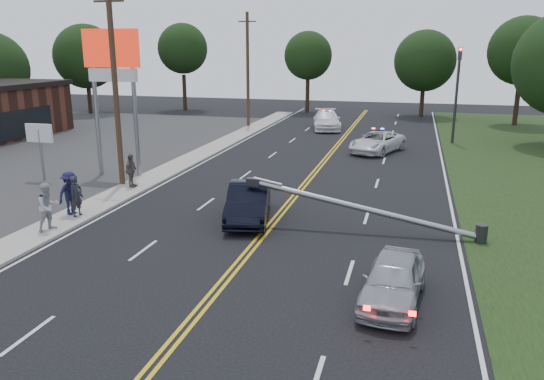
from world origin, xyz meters
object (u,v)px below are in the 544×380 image
(bystander_a, at_px, (76,196))
(bystander_b, at_px, (48,207))
(fallen_streetlight, at_px, (376,211))
(emergency_b, at_px, (327,120))
(traffic_signal, at_px, (457,87))
(small_sign, at_px, (40,138))
(pylon_sign, at_px, (112,67))
(waiting_sedan, at_px, (393,280))
(emergency_a, at_px, (377,142))
(bystander_c, at_px, (70,193))
(bystander_d, at_px, (131,171))
(utility_pole_mid, at_px, (115,88))
(crashed_sedan, at_px, (248,202))
(utility_pole_far, at_px, (248,70))

(bystander_a, distance_m, bystander_b, 1.83)
(fallen_streetlight, bearing_deg, bystander_a, -173.56)
(emergency_b, bearing_deg, traffic_signal, -34.95)
(small_sign, xyz_separation_m, bystander_a, (5.84, -5.39, -1.35))
(pylon_sign, distance_m, bystander_b, 10.73)
(small_sign, bearing_deg, waiting_sedan, -26.94)
(emergency_b, xyz_separation_m, bystander_a, (-6.10, -27.77, 0.17))
(emergency_a, bearing_deg, bystander_c, -101.36)
(traffic_signal, relative_size, bystander_a, 4.08)
(bystander_d, bearing_deg, bystander_a, 179.57)
(waiting_sedan, xyz_separation_m, emergency_b, (-7.19, 32.09, 0.14))
(utility_pole_mid, bearing_deg, crashed_sedan, -24.12)
(utility_pole_far, bearing_deg, bystander_c, -88.66)
(utility_pole_far, distance_m, emergency_b, 8.32)
(emergency_b, bearing_deg, small_sign, -130.11)
(traffic_signal, height_order, bystander_b, traffic_signal)
(crashed_sedan, bearing_deg, bystander_a, -178.45)
(small_sign, xyz_separation_m, crashed_sedan, (12.89, -3.62, -1.56))
(pylon_sign, bearing_deg, bystander_c, -75.00)
(crashed_sedan, distance_m, bystander_a, 7.28)
(waiting_sedan, distance_m, bystander_b, 13.49)
(crashed_sedan, xyz_separation_m, emergency_a, (4.13, 16.47, -0.07))
(traffic_signal, relative_size, emergency_a, 1.38)
(crashed_sedan, xyz_separation_m, waiting_sedan, (6.23, -6.09, -0.10))
(emergency_b, xyz_separation_m, bystander_c, (-6.49, -27.61, 0.24))
(utility_pole_mid, relative_size, bystander_d, 5.77)
(utility_pole_far, relative_size, bystander_c, 5.36)
(utility_pole_far, xyz_separation_m, emergency_a, (12.23, -9.16, -4.38))
(emergency_b, bearing_deg, crashed_sedan, -99.93)
(bystander_c, relative_size, bystander_d, 1.08)
(waiting_sedan, distance_m, bystander_a, 13.97)
(fallen_streetlight, relative_size, bystander_b, 4.96)
(utility_pole_mid, bearing_deg, bystander_c, -83.04)
(traffic_signal, distance_m, crashed_sedan, 23.83)
(waiting_sedan, height_order, bystander_d, bystander_d)
(small_sign, height_order, emergency_b, small_sign)
(waiting_sedan, relative_size, bystander_c, 2.13)
(utility_pole_far, bearing_deg, pylon_sign, -93.72)
(bystander_a, xyz_separation_m, bystander_b, (0.03, -1.83, 0.08))
(small_sign, distance_m, bystander_b, 9.39)
(bystander_b, relative_size, bystander_c, 1.01)
(small_sign, relative_size, bystander_b, 1.64)
(emergency_b, relative_size, bystander_b, 2.96)
(emergency_a, height_order, bystander_b, bystander_b)
(fallen_streetlight, distance_m, bystander_c, 12.81)
(bystander_d, bearing_deg, waiting_sedan, -127.20)
(pylon_sign, relative_size, utility_pole_mid, 0.80)
(small_sign, relative_size, emergency_b, 0.55)
(bystander_b, bearing_deg, emergency_b, 8.40)
(fallen_streetlight, relative_size, utility_pole_mid, 0.94)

